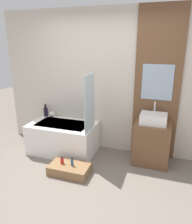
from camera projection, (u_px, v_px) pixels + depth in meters
ground_plane at (75, 197)px, 2.98m from camera, size 12.00×12.00×0.00m
wall_tiled_back at (108, 83)px, 4.01m from camera, size 4.20×0.06×2.60m
wall_wood_accent at (157, 86)px, 3.70m from camera, size 0.76×0.04×2.60m
bathtub at (63, 137)px, 4.16m from camera, size 1.23×0.76×0.56m
glass_shower_screen at (89, 103)px, 3.63m from camera, size 0.01×0.46×0.96m
wooden_step_bench at (70, 169)px, 3.50m from camera, size 0.64×0.39×0.15m
vanity_cabinet at (151, 143)px, 3.74m from camera, size 0.60×0.49×0.72m
sink at (153, 119)px, 3.61m from camera, size 0.43×0.33×0.35m
vase_tall_dark at (46, 111)px, 4.46m from camera, size 0.08×0.08×0.25m
vase_round_light at (52, 114)px, 4.42m from camera, size 0.11×0.11×0.11m
bottle_soap_primary at (62, 161)px, 3.50m from camera, size 0.05×0.05×0.12m
bottle_soap_secondary at (72, 162)px, 3.44m from camera, size 0.04×0.04×0.14m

